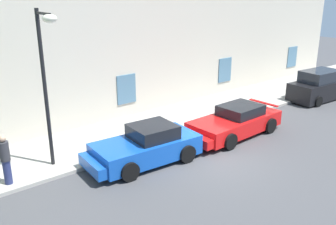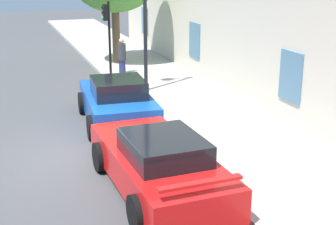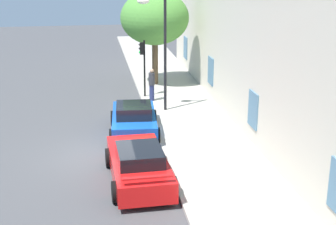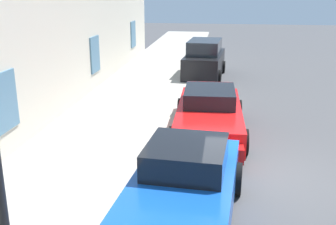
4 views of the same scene
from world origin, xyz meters
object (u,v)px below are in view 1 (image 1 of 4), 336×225
(pedestrian_admiring, at_px, (5,159))
(hatchback_parked, at_px, (319,87))
(sportscar_red_lead, at_px, (143,148))
(sportscar_yellow_flank, at_px, (233,123))
(street_lamp, at_px, (47,63))

(pedestrian_admiring, bearing_deg, hatchback_parked, -3.49)
(sportscar_red_lead, relative_size, hatchback_parked, 1.13)
(hatchback_parked, height_order, pedestrian_admiring, pedestrian_admiring)
(sportscar_red_lead, height_order, sportscar_yellow_flank, sportscar_red_lead)
(sportscar_red_lead, height_order, hatchback_parked, hatchback_parked)
(sportscar_yellow_flank, bearing_deg, street_lamp, 167.32)
(sportscar_red_lead, xyz_separation_m, sportscar_yellow_flank, (4.84, -0.30, -0.03))
(sportscar_yellow_flank, bearing_deg, hatchback_parked, 4.07)
(hatchback_parked, relative_size, street_lamp, 0.71)
(sportscar_red_lead, relative_size, street_lamp, 0.81)
(sportscar_red_lead, xyz_separation_m, street_lamp, (-2.89, 1.44, 3.45))
(pedestrian_admiring, bearing_deg, sportscar_red_lead, -16.66)
(sportscar_red_lead, relative_size, sportscar_yellow_flank, 0.90)
(sportscar_red_lead, height_order, street_lamp, street_lamp)
(hatchback_parked, distance_m, street_lamp, 16.52)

